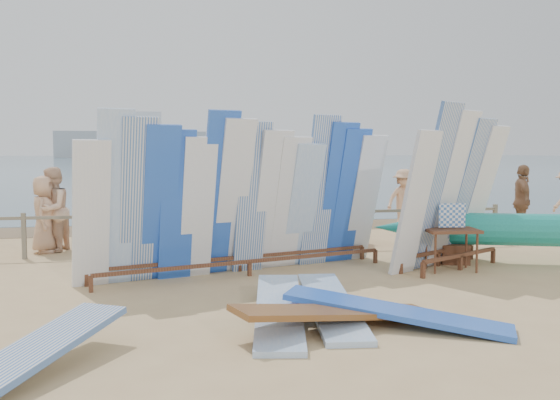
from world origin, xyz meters
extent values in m
plane|color=tan|center=(0.00, 0.00, 0.00)|extent=(160.00, 160.00, 0.00)
cube|color=#436277|center=(0.00, 128.00, 0.00)|extent=(320.00, 240.00, 0.02)
cube|color=brown|center=(0.00, 7.20, 0.00)|extent=(40.00, 2.60, 0.01)
cube|color=#999EA3|center=(-12.00, 180.00, 4.02)|extent=(45.00, 8.00, 8.00)
cube|color=silver|center=(-12.00, 180.00, 11.02)|extent=(18.00, 6.00, 6.00)
cube|color=#78705B|center=(0.00, 3.00, 0.80)|extent=(12.00, 0.06, 0.06)
cube|color=#78705B|center=(-4.00, 3.00, 0.45)|extent=(0.08, 0.08, 0.90)
cube|color=#78705B|center=(-2.00, 3.00, 0.45)|extent=(0.08, 0.08, 0.90)
cube|color=#78705B|center=(0.00, 3.00, 0.45)|extent=(0.08, 0.08, 0.90)
cube|color=#78705B|center=(2.00, 3.00, 0.45)|extent=(0.08, 0.08, 0.90)
cube|color=#78705B|center=(4.00, 3.00, 0.45)|extent=(0.08, 0.08, 0.90)
cube|color=#78705B|center=(6.00, 3.00, 0.45)|extent=(0.08, 0.08, 0.90)
cube|color=brown|center=(0.09, 0.62, 0.25)|extent=(4.97, 1.46, 0.06)
cube|color=brown|center=(-0.03, 1.04, 0.25)|extent=(4.97, 1.46, 0.06)
cube|color=white|center=(-2.38, 0.14, 1.13)|extent=(0.69, 0.73, 2.27)
cube|color=#8FB5E5|center=(-2.04, 0.24, 1.36)|extent=(0.71, 0.79, 2.73)
cube|color=silver|center=(-1.70, 0.33, 1.31)|extent=(0.71, 0.81, 2.62)
cube|color=blue|center=(-1.36, 0.43, 1.25)|extent=(0.72, 0.84, 2.51)
cube|color=blue|center=(-1.10, 0.50, 1.22)|extent=(0.67, 0.65, 2.44)
cube|color=white|center=(-0.76, 0.60, 1.17)|extent=(0.68, 0.69, 2.33)
cube|color=blue|center=(-0.42, 0.70, 1.38)|extent=(0.74, 0.92, 2.75)
cube|color=white|center=(-0.16, 0.77, 1.31)|extent=(0.76, 0.98, 2.63)
cube|color=silver|center=(0.18, 0.87, 1.30)|extent=(0.68, 0.68, 2.59)
cube|color=white|center=(0.52, 0.96, 1.23)|extent=(0.72, 0.84, 2.45)
cube|color=white|center=(0.86, 1.06, 1.17)|extent=(0.72, 0.85, 2.35)
cube|color=#8FB5E5|center=(1.12, 1.14, 1.11)|extent=(0.73, 0.89, 2.23)
cube|color=silver|center=(1.46, 1.23, 1.37)|extent=(0.70, 0.76, 2.74)
cube|color=blue|center=(1.80, 1.33, 1.31)|extent=(0.72, 0.85, 2.61)
cube|color=blue|center=(2.06, 1.40, 1.25)|extent=(0.72, 0.85, 2.50)
cube|color=white|center=(2.40, 1.50, 1.20)|extent=(0.73, 0.88, 2.39)
cube|color=brown|center=(3.82, 0.42, 0.27)|extent=(1.90, 1.08, 0.06)
cube|color=brown|center=(3.59, 0.83, 0.27)|extent=(1.90, 1.08, 0.06)
cube|color=white|center=(2.83, 0.14, 1.22)|extent=(0.82, 0.84, 2.44)
cube|color=silver|center=(3.27, 0.39, 1.46)|extent=(0.90, 0.98, 2.92)
cube|color=white|center=(3.71, 0.63, 1.40)|extent=(0.91, 1.00, 2.80)
cube|color=silver|center=(4.16, 0.87, 1.34)|extent=(0.91, 1.01, 2.68)
cube|color=white|center=(4.52, 1.07, 1.28)|extent=(0.92, 1.03, 2.56)
cube|color=brown|center=(4.05, 1.11, 0.18)|extent=(0.67, 0.74, 0.36)
cylinder|color=teal|center=(5.77, 0.52, 0.64)|extent=(4.38, 2.02, 0.60)
cone|color=teal|center=(3.20, 1.41, 0.64)|extent=(1.33, 0.93, 0.56)
cube|color=brown|center=(3.63, 0.40, 0.72)|extent=(0.95, 0.72, 0.05)
cube|color=white|center=(3.63, 0.40, 0.98)|extent=(0.47, 0.08, 0.42)
cube|color=#8FB5E5|center=(0.81, -1.87, 0.00)|extent=(0.84, 2.74, 0.24)
cube|color=blue|center=(1.43, -2.54, 0.00)|extent=(2.62, 1.80, 0.35)
cube|color=#8FB5E5|center=(0.09, -2.05, 0.00)|extent=(1.03, 2.75, 0.29)
cube|color=brown|center=(0.74, -2.53, 0.00)|extent=(2.73, 1.38, 0.41)
cube|color=silver|center=(-2.61, -3.58, 0.00)|extent=(1.81, 2.62, 0.40)
cube|color=red|center=(1.39, 4.16, 0.35)|extent=(0.72, 0.68, 0.05)
cube|color=red|center=(1.46, 4.42, 0.66)|extent=(0.63, 0.33, 0.60)
cube|color=red|center=(2.15, 4.14, 0.29)|extent=(0.55, 0.51, 0.05)
cube|color=red|center=(2.17, 4.36, 0.54)|extent=(0.51, 0.20, 0.50)
cube|color=red|center=(2.72, 3.59, 0.54)|extent=(0.65, 0.84, 0.54)
cube|color=red|center=(2.81, 3.87, 0.89)|extent=(0.47, 0.29, 0.34)
imported|color=beige|center=(0.98, 5.81, 0.82)|extent=(0.65, 1.57, 1.65)
imported|color=beige|center=(5.88, 4.12, 0.84)|extent=(0.90, 0.67, 1.68)
imported|color=tan|center=(1.60, 4.36, 0.88)|extent=(0.91, 0.53, 1.77)
imported|color=#8C6042|center=(7.13, 3.72, 0.89)|extent=(0.76, 1.13, 1.77)
imported|color=tan|center=(-3.75, 3.69, 0.80)|extent=(0.39, 0.79, 1.59)
imported|color=tan|center=(-0.39, 6.72, 0.88)|extent=(0.74, 1.22, 1.76)
imported|color=beige|center=(-3.60, 3.76, 0.88)|extent=(0.62, 0.94, 1.77)
imported|color=#8C6042|center=(2.72, 6.57, 0.88)|extent=(0.70, 0.48, 1.75)
imported|color=#8C6042|center=(0.52, 4.42, 0.95)|extent=(1.02, 1.19, 1.89)
imported|color=tan|center=(4.86, 5.51, 0.81)|extent=(1.12, 0.65, 1.62)
camera|label=1|loc=(-1.23, -9.12, 2.10)|focal=38.00mm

